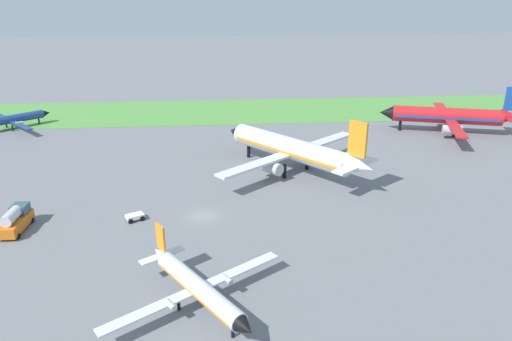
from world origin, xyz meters
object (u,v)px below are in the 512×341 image
Objects in this scene: airplane_foreground_turboprop at (197,286)px; baggage_cart_midfield at (135,217)px; airplane_taxiing_turboprop at (11,119)px; airplane_midfield_jet at (292,149)px; airplane_parked_jet_far at (449,116)px; fuel_truck_near_gate at (15,220)px.

airplane_foreground_turboprop reaches higher than baggage_cart_midfield.
baggage_cart_midfield is (36.45, -50.22, -1.80)m from airplane_taxiing_turboprop.
airplane_taxiing_turboprop is at bearing 178.86° from airplane_foreground_turboprop.
airplane_foreground_turboprop is 40.00m from airplane_midfield_jet.
airplane_midfield_jet is 69.92m from airplane_taxiing_turboprop.
airplane_foreground_turboprop is 1.05× the size of airplane_taxiing_turboprop.
airplane_foreground_turboprop is at bearing 63.35° from airplane_parked_jet_far.
airplane_foreground_turboprop is 83.86m from airplane_taxiing_turboprop.
airplane_foreground_turboprop is at bearing -124.45° from fuel_truck_near_gate.
airplane_midfield_jet is at bearing 122.83° from airplane_foreground_turboprop.
airplane_taxiing_turboprop is 62.08m from baggage_cart_midfield.
airplane_taxiing_turboprop is 55.93m from fuel_truck_near_gate.
fuel_truck_near_gate is at bearing 43.24° from airplane_parked_jet_far.
fuel_truck_near_gate is (20.99, -51.84, -0.79)m from airplane_taxiing_turboprop.
airplane_taxiing_turboprop is (-100.89, 11.81, -1.62)m from airplane_parked_jet_far.
baggage_cart_midfield is at bearing -82.24° from fuel_truck_near_gate.
baggage_cart_midfield is (-24.99, -16.91, -3.72)m from airplane_midfield_jet.
airplane_parked_jet_far is at bearing -100.86° from airplane_midfield_jet.
fuel_truck_near_gate reaches higher than baggage_cart_midfield.
airplane_parked_jet_far reaches higher than airplane_foreground_turboprop.
airplane_midfield_jet reaches higher than airplane_taxiing_turboprop.
airplane_parked_jet_far reaches higher than fuel_truck_near_gate.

